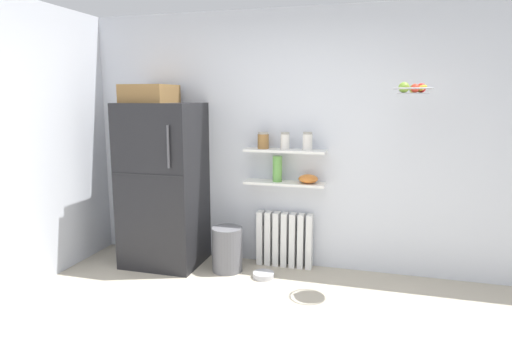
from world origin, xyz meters
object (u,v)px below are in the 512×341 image
(refrigerator, at_px, (163,181))
(storage_jar_0, at_px, (263,141))
(pet_food_bowl, at_px, (263,275))
(radiator, at_px, (285,239))
(trash_bin, at_px, (227,249))
(shelf_bowl, at_px, (308,179))
(hanging_fruit_basket, at_px, (413,89))
(storage_jar_2, at_px, (308,141))
(vase, at_px, (277,169))
(storage_jar_1, at_px, (285,141))

(refrigerator, distance_m, storage_jar_0, 1.12)
(refrigerator, distance_m, pet_food_bowl, 1.41)
(pet_food_bowl, bearing_deg, refrigerator, 174.24)
(radiator, bearing_deg, pet_food_bowl, -110.23)
(trash_bin, distance_m, pet_food_bowl, 0.45)
(shelf_bowl, height_order, hanging_fruit_basket, hanging_fruit_basket)
(storage_jar_2, bearing_deg, trash_bin, -161.27)
(pet_food_bowl, distance_m, hanging_fruit_basket, 2.19)
(pet_food_bowl, xyz_separation_m, hanging_fruit_basket, (1.28, -0.00, 1.78))
(storage_jar_0, bearing_deg, refrigerator, -168.10)
(refrigerator, relative_size, hanging_fruit_basket, 5.87)
(storage_jar_0, xyz_separation_m, vase, (0.15, 0.00, -0.28))
(vase, relative_size, pet_food_bowl, 1.25)
(radiator, distance_m, storage_jar_2, 1.05)
(refrigerator, distance_m, storage_jar_1, 1.33)
(storage_jar_0, bearing_deg, storage_jar_2, 0.00)
(radiator, height_order, hanging_fruit_basket, hanging_fruit_basket)
(vase, distance_m, hanging_fruit_basket, 1.49)
(radiator, distance_m, storage_jar_0, 1.05)
(trash_bin, bearing_deg, vase, 29.40)
(storage_jar_0, bearing_deg, trash_bin, -140.10)
(radiator, relative_size, pet_food_bowl, 2.78)
(trash_bin, bearing_deg, pet_food_bowl, -10.25)
(hanging_fruit_basket, bearing_deg, vase, 164.85)
(storage_jar_2, height_order, shelf_bowl, storage_jar_2)
(storage_jar_0, distance_m, vase, 0.32)
(storage_jar_0, xyz_separation_m, shelf_bowl, (0.46, 0.00, -0.37))
(refrigerator, relative_size, pet_food_bowl, 9.00)
(refrigerator, height_order, radiator, refrigerator)
(vase, xyz_separation_m, hanging_fruit_basket, (1.22, -0.33, 0.78))
(storage_jar_1, relative_size, vase, 0.66)
(radiator, height_order, shelf_bowl, shelf_bowl)
(storage_jar_2, height_order, trash_bin, storage_jar_2)
(refrigerator, xyz_separation_m, storage_jar_1, (1.24, 0.21, 0.43))
(storage_jar_1, bearing_deg, pet_food_bowl, -111.91)
(storage_jar_0, xyz_separation_m, storage_jar_1, (0.22, 0.00, 0.00))
(vase, bearing_deg, pet_food_bowl, -99.63)
(vase, relative_size, trash_bin, 0.58)
(radiator, xyz_separation_m, vase, (-0.08, -0.03, 0.74))
(storage_jar_0, distance_m, storage_jar_2, 0.45)
(vase, xyz_separation_m, pet_food_bowl, (-0.06, -0.33, -1.00))
(storage_jar_1, height_order, vase, storage_jar_1)
(radiator, bearing_deg, storage_jar_2, -7.64)
(radiator, relative_size, storage_jar_2, 3.26)
(vase, xyz_separation_m, trash_bin, (-0.45, -0.25, -0.80))
(radiator, height_order, trash_bin, radiator)
(refrigerator, height_order, storage_jar_2, refrigerator)
(storage_jar_2, bearing_deg, pet_food_bowl, -137.38)
(vase, height_order, hanging_fruit_basket, hanging_fruit_basket)
(storage_jar_2, bearing_deg, vase, -180.00)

